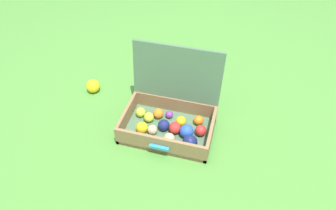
# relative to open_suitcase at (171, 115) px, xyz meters

# --- Properties ---
(ground_plane) EXTENTS (16.00, 16.00, 0.00)m
(ground_plane) POSITION_rel_open_suitcase_xyz_m (0.09, -0.03, -0.10)
(ground_plane) COLOR #4C8C38
(open_suitcase) EXTENTS (0.52, 0.42, 0.46)m
(open_suitcase) POSITION_rel_open_suitcase_xyz_m (0.00, 0.00, 0.00)
(open_suitcase) COLOR #4C7051
(open_suitcase) RESTS_ON ground
(stray_ball_on_grass) EXTENTS (0.09, 0.09, 0.09)m
(stray_ball_on_grass) POSITION_rel_open_suitcase_xyz_m (-0.59, 0.18, -0.05)
(stray_ball_on_grass) COLOR yellow
(stray_ball_on_grass) RESTS_ON ground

